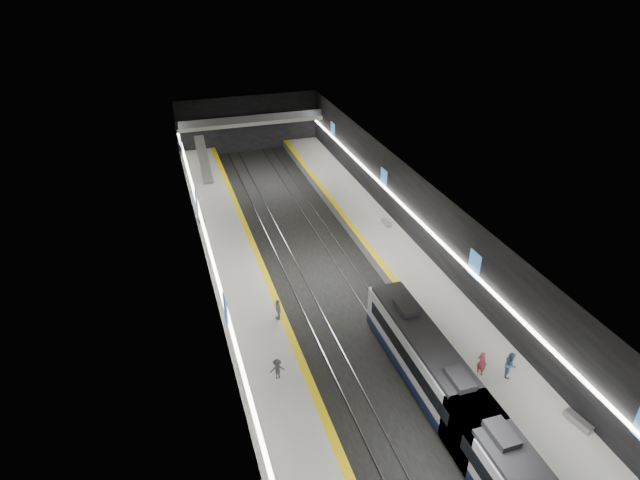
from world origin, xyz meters
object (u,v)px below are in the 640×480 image
object	(u,v)px
escalator	(203,159)
passenger_left_b	(277,369)
bench_left_far	(201,217)
passenger_right_a	(482,363)
train	(475,429)
bench_right_far	(386,223)
bench_right_near	(578,421)
passenger_right_b	(510,364)
passenger_left_a	(278,309)

from	to	relation	value
escalator	passenger_left_b	size ratio (longest dim) A/B	5.06
bench_left_far	passenger_left_b	bearing A→B (deg)	-85.23
escalator	passenger_right_a	xyz separation A→B (m)	(13.61, -41.72, -0.96)
train	bench_right_far	bearing A→B (deg)	76.74
bench_right_near	bench_left_far	bearing A→B (deg)	108.84
passenger_right_a	passenger_right_b	bearing A→B (deg)	-134.43
train	bench_right_near	xyz separation A→B (m)	(7.00, -0.75, -0.97)
bench_right_far	passenger_right_b	bearing A→B (deg)	-93.84
bench_right_far	train	bearing A→B (deg)	-104.64
bench_left_far	passenger_left_a	distance (m)	19.36
train	bench_right_near	bearing A→B (deg)	-6.14
train	escalator	size ratio (longest dim) A/B	3.35
passenger_left_a	passenger_right_b	bearing A→B (deg)	44.77
escalator	bench_left_far	bearing A→B (deg)	-99.03
train	passenger_right_b	world-z (taller)	train
bench_right_near	passenger_left_b	bearing A→B (deg)	140.71
passenger_right_b	passenger_left_a	bearing A→B (deg)	86.30
train	passenger_left_b	xyz separation A→B (m)	(-9.78, 8.74, -0.41)
bench_right_near	bench_right_far	xyz separation A→B (m)	(-0.64, 27.75, -0.03)
bench_left_far	passenger_right_b	xyz separation A→B (m)	(17.38, -29.87, 0.73)
escalator	passenger_right_a	distance (m)	43.89
train	passenger_right_a	xyz separation A→B (m)	(3.61, 4.91, -0.26)
train	passenger_left_b	world-z (taller)	train
passenger_right_b	escalator	bearing A→B (deg)	55.01
bench_right_far	passenger_right_a	distance (m)	22.27
bench_right_near	escalator	bearing A→B (deg)	99.94
escalator	bench_right_far	world-z (taller)	escalator
train	bench_right_far	distance (m)	27.76
bench_right_far	passenger_left_b	world-z (taller)	passenger_left_b
passenger_right_b	passenger_left_a	size ratio (longest dim) A/B	1.09
passenger_right_a	passenger_right_b	xyz separation A→B (m)	(1.77, -0.74, 0.04)
passenger_left_a	passenger_left_b	world-z (taller)	passenger_left_a
escalator	bench_right_far	size ratio (longest dim) A/B	5.01
escalator	bench_right_near	world-z (taller)	escalator
passenger_right_b	passenger_left_b	size ratio (longest dim) A/B	1.24
bench_right_far	passenger_right_b	xyz separation A→B (m)	(-0.98, -22.83, 0.79)
passenger_left_b	bench_right_far	bearing A→B (deg)	-129.98
train	passenger_right_a	bearing A→B (deg)	53.69
escalator	passenger_left_b	world-z (taller)	escalator
passenger_left_b	bench_left_far	bearing A→B (deg)	-83.48
bench_right_far	passenger_left_b	size ratio (longest dim) A/B	1.01
bench_right_near	passenger_left_a	distance (m)	21.94
bench_left_far	passenger_right_b	bearing A→B (deg)	-60.05
passenger_right_a	bench_right_far	bearing A→B (deg)	-28.84
passenger_right_a	train	bearing A→B (deg)	121.95
bench_right_far	passenger_right_a	xyz separation A→B (m)	(-2.75, -22.09, 0.74)
train	bench_left_far	xyz separation A→B (m)	(-12.00, 34.04, -0.94)
escalator	passenger_right_a	world-z (taller)	escalator
passenger_left_a	bench_right_near	bearing A→B (deg)	37.37
bench_right_far	passenger_left_a	distance (m)	18.82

